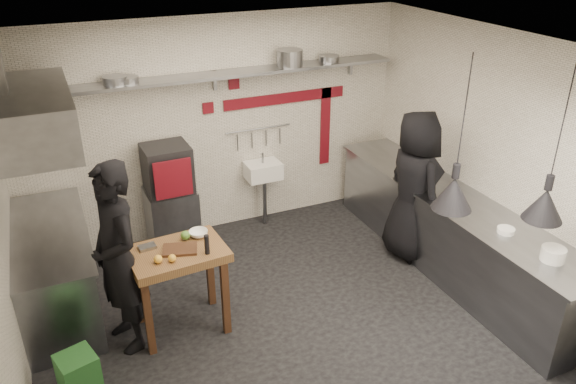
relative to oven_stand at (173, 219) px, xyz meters
name	(u,v)px	position (x,y,z in m)	size (l,w,h in m)	color
floor	(283,311)	(0.73, -1.79, -0.40)	(5.00, 5.00, 0.00)	black
ceiling	(282,48)	(0.73, -1.79, 2.40)	(5.00, 5.00, 0.00)	beige
wall_back	(217,128)	(0.73, 0.31, 1.00)	(5.00, 0.04, 2.80)	white
wall_front	(410,324)	(0.73, -3.89, 1.00)	(5.00, 0.04, 2.80)	white
wall_right	(485,155)	(3.23, -1.79, 1.00)	(0.04, 4.20, 2.80)	white
red_band_horiz	(285,98)	(1.68, 0.29, 1.28)	(1.70, 0.02, 0.14)	maroon
red_band_vert	(325,127)	(2.28, 0.29, 0.80)	(0.14, 0.02, 1.10)	maroon
red_tile_a	(234,84)	(0.98, 0.29, 1.55)	(0.14, 0.02, 0.14)	maroon
red_tile_b	(208,108)	(0.63, 0.29, 1.28)	(0.14, 0.02, 0.14)	maroon
back_shelf	(218,75)	(0.73, 0.13, 1.72)	(4.60, 0.34, 0.04)	slate
shelf_bracket_left	(48,99)	(-1.17, 0.28, 1.62)	(0.04, 0.06, 0.24)	slate
shelf_bracket_mid	(215,80)	(0.73, 0.28, 1.62)	(0.04, 0.06, 0.24)	slate
shelf_bracket_right	(350,65)	(2.63, 0.28, 1.62)	(0.04, 0.06, 0.24)	slate
pan_far_left	(115,80)	(-0.45, 0.13, 1.79)	(0.27, 0.27, 0.09)	slate
pan_mid_left	(127,80)	(-0.32, 0.13, 1.78)	(0.25, 0.25, 0.07)	slate
stock_pot	(290,58)	(1.67, 0.13, 1.84)	(0.33, 0.33, 0.20)	slate
pan_right	(329,59)	(2.22, 0.13, 1.78)	(0.26, 0.26, 0.08)	slate
oven_stand	(173,219)	(0.00, 0.00, 0.00)	(0.59, 0.54, 0.80)	slate
combi_oven	(167,169)	(0.00, 0.00, 0.69)	(0.54, 0.50, 0.58)	black
oven_door	(173,179)	(-0.01, -0.33, 0.69)	(0.44, 0.03, 0.46)	maroon
oven_glass	(177,177)	(0.04, -0.29, 0.69)	(0.32, 0.01, 0.34)	black
hand_sink	(263,170)	(1.28, 0.13, 0.38)	(0.46, 0.34, 0.22)	white
sink_tap	(263,158)	(1.28, 0.13, 0.56)	(0.03, 0.03, 0.14)	slate
sink_drain	(265,201)	(1.28, 0.09, -0.06)	(0.06, 0.06, 0.66)	slate
utensil_rail	(258,129)	(1.28, 0.27, 0.92)	(0.02, 0.02, 0.90)	slate
counter_right	(450,234)	(2.88, -1.79, 0.05)	(0.70, 3.80, 0.90)	slate
counter_right_top	(455,199)	(2.88, -1.79, 0.52)	(0.76, 3.90, 0.03)	slate
plate_stack	(553,254)	(2.85, -3.21, 0.60)	(0.22, 0.22, 0.13)	white
small_bowl_right	(506,230)	(2.83, -2.64, 0.56)	(0.18, 0.18, 0.05)	white
counter_left	(56,272)	(-1.42, -0.74, 0.05)	(0.70, 1.90, 0.90)	slate
counter_left_top	(48,234)	(-1.42, -0.74, 0.52)	(0.76, 2.00, 0.03)	slate
extractor_hood	(28,117)	(-1.37, -0.74, 1.75)	(0.78, 1.60, 0.50)	slate
green_bin	(80,379)	(-1.35, -2.22, -0.15)	(0.30, 0.30, 0.50)	#215723
prep_table	(181,289)	(-0.29, -1.59, 0.06)	(0.92, 0.64, 0.92)	brown
cutting_board	(180,249)	(-0.27, -1.61, 0.53)	(0.32, 0.23, 0.03)	#442818
pepper_mill	(207,245)	(-0.04, -1.77, 0.62)	(0.05, 0.05, 0.20)	black
lemon_a	(158,259)	(-0.50, -1.74, 0.56)	(0.08, 0.08, 0.08)	gold
lemon_b	(172,258)	(-0.38, -1.78, 0.56)	(0.07, 0.07, 0.07)	gold
veg_ball	(185,235)	(-0.17, -1.44, 0.57)	(0.09, 0.09, 0.09)	#51842E
steel_tray	(147,247)	(-0.55, -1.44, 0.54)	(0.16, 0.11, 0.03)	slate
bowl	(198,233)	(-0.03, -1.42, 0.55)	(0.19, 0.19, 0.06)	white
heat_lamp_near	(461,135)	(2.12, -2.59, 1.67)	(0.38, 0.38, 1.46)	black
heat_lamp_far	(558,144)	(2.71, -3.11, 1.67)	(0.36, 0.36, 1.45)	black
chef_left	(118,259)	(-0.84, -1.58, 0.56)	(0.70, 0.46, 1.92)	black
chef_right	(414,186)	(2.63, -1.35, 0.53)	(0.91, 0.59, 1.86)	black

